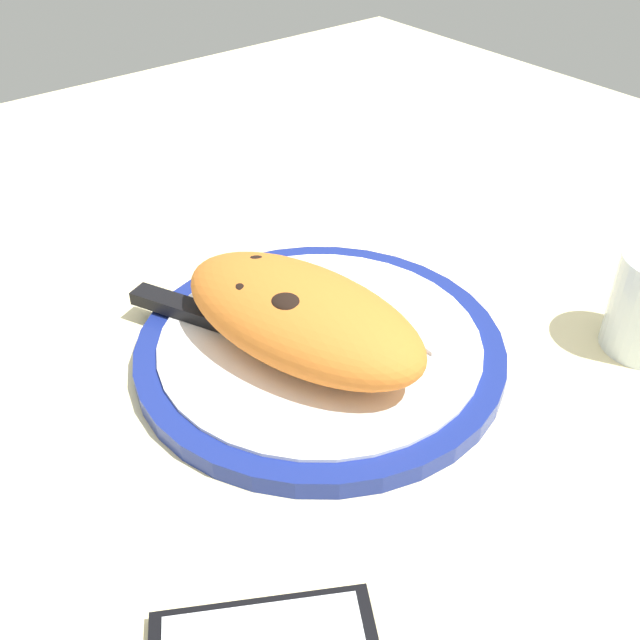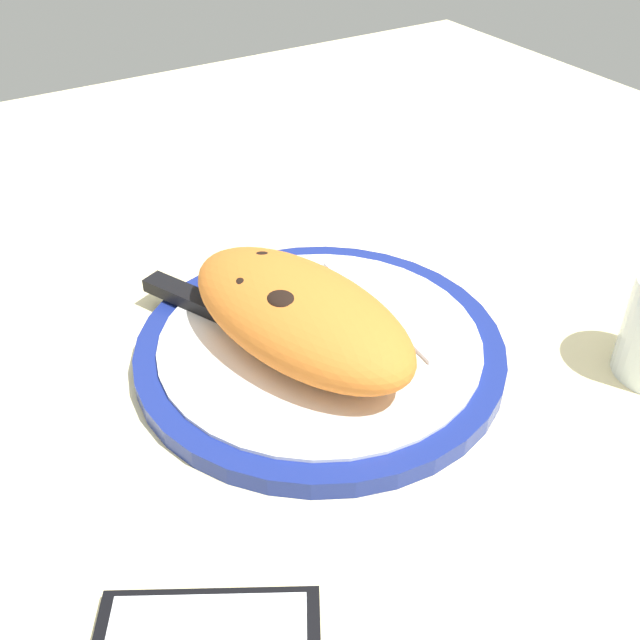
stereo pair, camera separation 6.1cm
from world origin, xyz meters
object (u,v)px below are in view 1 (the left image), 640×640
calzone (303,317)px  fork (361,294)px  plate (320,348)px  knife (215,319)px

calzone → fork: size_ratio=1.44×
fork → plate: bearing=111.0°
plate → knife: bearing=37.9°
plate → knife: knife is taller
plate → calzone: (-0.22, 1.92, 4.26)cm
fork → knife: 13.23cm
plate → knife: 9.25cm
calzone → knife: 8.75cm
knife → calzone: bearing=-153.6°
plate → calzone: 4.68cm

